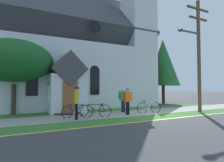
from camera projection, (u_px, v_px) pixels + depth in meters
ground at (126, 109)px, 14.59m from camera, size 140.00×140.00×0.00m
sidewalk_slab at (112, 114)px, 11.34m from camera, size 32.00×2.41×0.01m
grass_verge at (128, 119)px, 9.62m from camera, size 32.00×1.43×0.01m
church_lawn at (99, 111)px, 13.20m from camera, size 24.00×1.76×0.01m
curb_paint_stripe at (137, 122)px, 8.85m from camera, size 28.00×0.16×0.01m
church_building at (83, 56)px, 18.13m from camera, size 13.37×10.93×13.99m
church_sign at (65, 93)px, 12.16m from camera, size 2.32×0.25×1.99m
flower_bed at (66, 112)px, 11.87m from camera, size 1.90×1.90×0.34m
bicycle_white at (76, 111)px, 10.38m from camera, size 1.72×0.46×0.77m
bicycle_black at (149, 107)px, 12.06m from camera, size 1.74×0.34×0.83m
bicycle_green at (96, 111)px, 10.29m from camera, size 1.69×0.65×0.80m
cyclist_in_green_jersey at (123, 98)px, 12.30m from camera, size 0.51×0.58×1.70m
cyclist_in_yellow_jersey at (128, 99)px, 11.23m from camera, size 0.66×0.30×1.67m
cyclist_in_blue_jersey at (77, 100)px, 9.53m from camera, size 0.33×0.70×1.75m
utility_pole at (198, 49)px, 12.75m from camera, size 3.12×0.28×7.97m
roadside_conifer at (163, 62)px, 19.99m from camera, size 3.60×3.60×7.10m
yard_deciduous_tree at (14, 61)px, 11.40m from camera, size 4.74×4.74×4.74m
distant_hill at (20, 93)px, 59.40m from camera, size 106.24×43.37×25.35m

